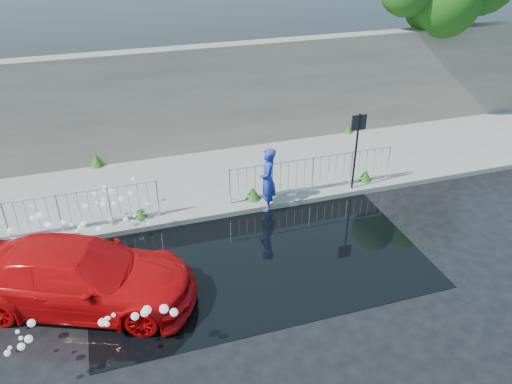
{
  "coord_description": "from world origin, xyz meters",
  "views": [
    {
      "loc": [
        -2.47,
        -8.37,
        7.55
      ],
      "look_at": [
        0.95,
        2.35,
        1.0
      ],
      "focal_mm": 35.0,
      "sensor_mm": 36.0,
      "label": 1
    }
  ],
  "objects": [
    {
      "name": "puddle",
      "position": [
        0.5,
        1.0,
        0.01
      ],
      "size": [
        8.0,
        5.0,
        0.01
      ],
      "primitive_type": "cube",
      "color": "black",
      "rests_on": "ground"
    },
    {
      "name": "weeds",
      "position": [
        -0.31,
        4.56,
        0.33
      ],
      "size": [
        12.17,
        3.93,
        0.42
      ],
      "color": "#204E14",
      "rests_on": "pavement"
    },
    {
      "name": "railing_left",
      "position": [
        -4.0,
        3.35,
        0.74
      ],
      "size": [
        5.05,
        0.05,
        1.1
      ],
      "color": "silver",
      "rests_on": "pavement"
    },
    {
      "name": "person",
      "position": [
        1.5,
        3.0,
        0.93
      ],
      "size": [
        0.65,
        0.79,
        1.86
      ],
      "primitive_type": "imported",
      "rotation": [
        0.0,
        0.0,
        -1.92
      ],
      "color": "#202EA2",
      "rests_on": "ground"
    },
    {
      "name": "retaining_wall",
      "position": [
        0.0,
        7.2,
        1.9
      ],
      "size": [
        30.0,
        0.6,
        3.5
      ],
      "primitive_type": "cube",
      "color": "#625B52",
      "rests_on": "pavement"
    },
    {
      "name": "curb",
      "position": [
        0.0,
        3.0,
        0.08
      ],
      "size": [
        30.0,
        0.25,
        0.16
      ],
      "primitive_type": "cube",
      "color": "slate",
      "rests_on": "ground"
    },
    {
      "name": "ground",
      "position": [
        0.0,
        0.0,
        0.0
      ],
      "size": [
        90.0,
        90.0,
        0.0
      ],
      "primitive_type": "plane",
      "color": "black",
      "rests_on": "ground"
    },
    {
      "name": "pavement",
      "position": [
        0.0,
        5.0,
        0.07
      ],
      "size": [
        30.0,
        4.0,
        0.15
      ],
      "primitive_type": "cube",
      "color": "slate",
      "rests_on": "ground"
    },
    {
      "name": "sign_post",
      "position": [
        4.2,
        3.1,
        1.72
      ],
      "size": [
        0.45,
        0.06,
        2.5
      ],
      "color": "black",
      "rests_on": "ground"
    },
    {
      "name": "red_car",
      "position": [
        -3.52,
        0.59,
        0.71
      ],
      "size": [
        5.31,
        3.75,
        1.43
      ],
      "primitive_type": "imported",
      "rotation": [
        0.0,
        0.0,
        1.17
      ],
      "color": "#BF0709",
      "rests_on": "ground"
    },
    {
      "name": "railing_right",
      "position": [
        3.0,
        3.35,
        0.74
      ],
      "size": [
        5.05,
        0.05,
        1.1
      ],
      "color": "silver",
      "rests_on": "pavement"
    },
    {
      "name": "water_spray",
      "position": [
        -3.45,
        1.39,
        0.73
      ],
      "size": [
        3.51,
        5.74,
        1.08
      ],
      "color": "white",
      "rests_on": "ground"
    }
  ]
}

